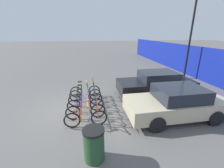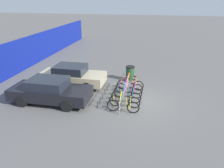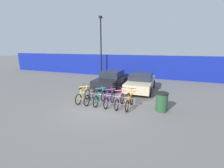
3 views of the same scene
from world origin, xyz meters
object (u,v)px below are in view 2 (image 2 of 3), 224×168
at_px(bicycle_black, 125,101).
at_px(car_beige, 72,76).
at_px(bicycle_teal, 126,96).
at_px(trash_bin, 130,73).
at_px(bike_rack, 124,92).
at_px(bicycle_pink, 129,88).
at_px(bicycle_yellow, 123,106).
at_px(bicycle_purple, 128,92).
at_px(bicycle_orange, 130,84).
at_px(car_black, 50,91).

relative_size(bicycle_black, car_beige, 0.40).
distance_m(bicycle_black, car_beige, 4.56).
height_order(bicycle_teal, trash_bin, bicycle_teal).
height_order(bike_rack, trash_bin, trash_bin).
bearing_deg(bicycle_black, bicycle_pink, 3.86).
height_order(bicycle_yellow, bicycle_black, same).
height_order(bike_rack, bicycle_purple, bicycle_purple).
bearing_deg(bicycle_pink, car_beige, 82.72).
xyz_separation_m(bicycle_black, bicycle_pink, (1.83, 0.00, 0.00)).
xyz_separation_m(bicycle_orange, trash_bin, (1.69, 0.23, 0.14)).
bearing_deg(bicycle_black, bicycle_orange, 3.86).
distance_m(bicycle_yellow, bicycle_teal, 1.14).
height_order(bicycle_black, bicycle_teal, same).
bearing_deg(trash_bin, bicycle_yellow, -177.22).
distance_m(bicycle_pink, car_black, 4.66).
xyz_separation_m(bike_rack, bicycle_teal, (-0.34, -0.15, -0.11)).
bearing_deg(bicycle_purple, bike_rack, 148.86).
bearing_deg(trash_bin, bicycle_teal, -176.32).
relative_size(bicycle_teal, car_black, 0.38).
bearing_deg(bicycle_orange, trash_bin, 6.37).
bearing_deg(bicycle_teal, bicycle_yellow, 177.08).
relative_size(bicycle_yellow, car_beige, 0.40).
distance_m(bicycle_black, trash_bin, 4.10).
relative_size(bicycle_yellow, bicycle_teal, 1.00).
bearing_deg(trash_bin, bicycle_orange, -172.38).
distance_m(bicycle_purple, car_black, 4.43).
bearing_deg(bicycle_orange, bicycle_yellow, 178.75).
height_order(bicycle_black, car_beige, car_beige).
relative_size(bicycle_pink, car_black, 0.38).
xyz_separation_m(bicycle_yellow, car_black, (0.34, 4.18, 0.31)).
distance_m(bike_rack, trash_bin, 3.18).
bearing_deg(bicycle_black, bicycle_teal, 3.86).
bearing_deg(bike_rack, bicycle_pink, -9.30).
bearing_deg(bicycle_purple, bicycle_yellow, 176.12).
distance_m(bicycle_purple, bicycle_orange, 1.20).
xyz_separation_m(bicycle_yellow, trash_bin, (4.66, 0.23, 0.14)).
relative_size(bicycle_black, bicycle_pink, 1.00).
relative_size(bicycle_teal, trash_bin, 1.66).
height_order(bicycle_yellow, bicycle_teal, same).
xyz_separation_m(bike_rack, bicycle_pink, (0.91, -0.15, -0.11)).
xyz_separation_m(bicycle_black, bicycle_teal, (0.58, 0.00, 0.00)).
distance_m(bike_rack, bicycle_teal, 0.39).
bearing_deg(bicycle_pink, bicycle_yellow, -179.46).
bearing_deg(trash_bin, car_black, 137.52).
xyz_separation_m(bicycle_teal, trash_bin, (3.52, 0.23, 0.14)).
height_order(bicycle_yellow, car_beige, car_beige).
relative_size(bike_rack, trash_bin, 3.41).
height_order(bicycle_orange, trash_bin, bicycle_orange).
bearing_deg(bicycle_yellow, car_beige, 54.00).
bearing_deg(bicycle_yellow, bicycle_orange, 0.95).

